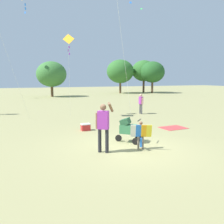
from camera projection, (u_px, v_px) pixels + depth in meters
The scene contains 10 objects.
ground_plane at pixel (127, 148), 9.15m from camera, with size 120.00×120.00×0.00m, color #938E5B.
treeline_distant at pixel (71, 71), 36.78m from camera, with size 40.74×7.49×6.17m.
child_with_butterfly_kite at pixel (141, 132), 8.84m from camera, with size 0.77×0.51×1.06m.
person_adult_flyer at pixel (103, 124), 8.42m from camera, with size 0.70×0.47×1.82m.
stroller at pixel (128, 128), 9.83m from camera, with size 1.00×0.94×1.03m.
kite_orange_delta at pixel (69, 43), 15.91m from camera, with size 1.00×3.06×5.58m.
distant_kites_cluster at pixel (45, 5), 31.66m from camera, with size 25.75×9.22×4.36m.
person_sitting_far at pixel (141, 102), 17.57m from camera, with size 0.21×0.48×1.49m.
picnic_blanket at pixel (173, 128), 12.73m from camera, with size 1.32×1.00×0.02m, color #CC3D3D.
cooler_box at pixel (86, 127), 12.11m from camera, with size 0.45×0.33×0.35m.
Camera 1 is at (-3.89, -7.98, 2.65)m, focal length 38.36 mm.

